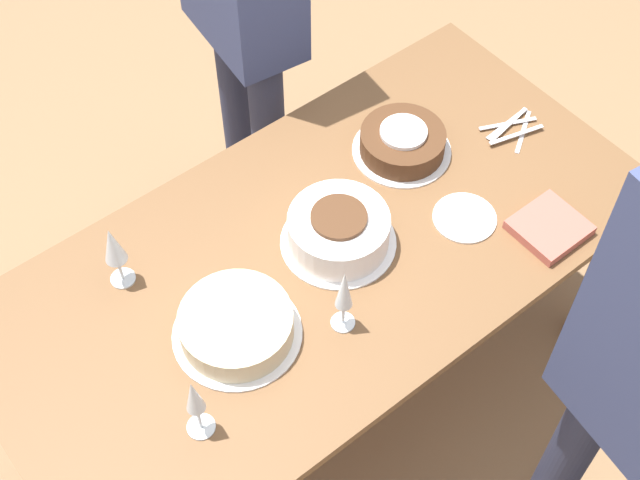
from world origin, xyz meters
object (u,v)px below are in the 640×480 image
(wine_glass_far, at_px, (113,247))
(wine_glass_near, at_px, (194,400))
(wine_glass_extra, at_px, (344,292))
(cake_front_chocolate, at_px, (402,142))
(cake_center_white, at_px, (339,231))
(cake_back_decorated, at_px, (236,326))

(wine_glass_far, bearing_deg, wine_glass_near, 81.12)
(wine_glass_extra, bearing_deg, cake_front_chocolate, -145.66)
(wine_glass_far, xyz_separation_m, wine_glass_extra, (-0.34, 0.44, 0.00))
(wine_glass_near, relative_size, wine_glass_far, 1.03)
(cake_center_white, bearing_deg, wine_glass_far, -26.66)
(cake_center_white, bearing_deg, wine_glass_extra, 53.43)
(cake_back_decorated, bearing_deg, wine_glass_near, 35.81)
(cake_center_white, xyz_separation_m, wine_glass_near, (0.56, 0.20, 0.08))
(cake_front_chocolate, relative_size, wine_glass_extra, 1.30)
(wine_glass_extra, bearing_deg, wine_glass_far, -51.69)
(cake_front_chocolate, distance_m, wine_glass_near, 0.96)
(wine_glass_near, relative_size, wine_glass_extra, 0.98)
(cake_center_white, distance_m, wine_glass_far, 0.55)
(wine_glass_near, bearing_deg, cake_front_chocolate, -159.23)
(cake_back_decorated, distance_m, wine_glass_near, 0.27)
(cake_center_white, xyz_separation_m, wine_glass_extra, (0.14, 0.19, 0.08))
(cake_front_chocolate, bearing_deg, wine_glass_extra, 34.34)
(wine_glass_near, height_order, wine_glass_extra, wine_glass_extra)
(wine_glass_near, bearing_deg, cake_back_decorated, -144.19)
(cake_front_chocolate, height_order, wine_glass_near, wine_glass_near)
(cake_front_chocolate, distance_m, wine_glass_extra, 0.59)
(cake_back_decorated, height_order, wine_glass_far, wine_glass_far)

